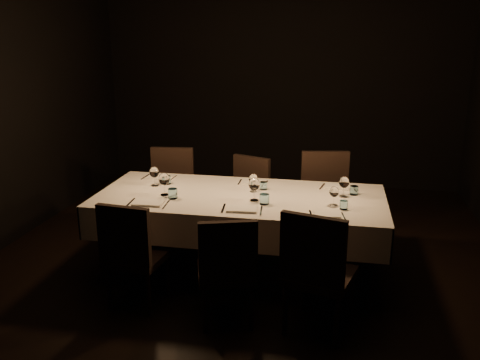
% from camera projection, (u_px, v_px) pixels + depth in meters
% --- Properties ---
extents(room, '(5.01, 6.01, 3.01)m').
position_uv_depth(room, '(240.00, 112.00, 4.26)').
color(room, black).
rests_on(room, ground).
extents(dining_table, '(2.52, 1.12, 0.76)m').
position_uv_depth(dining_table, '(240.00, 203.00, 4.49)').
color(dining_table, black).
rests_on(dining_table, ground).
extents(chair_near_left, '(0.47, 0.47, 0.90)m').
position_uv_depth(chair_near_left, '(132.00, 250.00, 3.97)').
color(chair_near_left, black).
rests_on(chair_near_left, ground).
extents(place_setting_near_left, '(0.37, 0.42, 0.20)m').
position_uv_depth(place_setting_near_left, '(161.00, 190.00, 4.35)').
color(place_setting_near_left, beige).
rests_on(place_setting_near_left, dining_table).
extents(chair_near_center, '(0.53, 0.53, 0.88)m').
position_uv_depth(chair_near_center, '(227.00, 266.00, 3.73)').
color(chair_near_center, black).
rests_on(chair_near_center, ground).
extents(place_setting_near_center, '(0.37, 0.42, 0.20)m').
position_uv_depth(place_setting_near_center, '(253.00, 195.00, 4.21)').
color(place_setting_near_center, beige).
rests_on(place_setting_near_center, dining_table).
extents(chair_near_right, '(0.57, 0.57, 0.97)m').
position_uv_depth(chair_near_right, '(317.00, 268.00, 3.60)').
color(chair_near_right, black).
rests_on(chair_near_right, ground).
extents(place_setting_near_right, '(0.31, 0.39, 0.16)m').
position_uv_depth(place_setting_near_right, '(334.00, 202.00, 4.09)').
color(place_setting_near_right, beige).
rests_on(place_setting_near_right, dining_table).
extents(chair_far_left, '(0.50, 0.50, 0.95)m').
position_uv_depth(chair_far_left, '(171.00, 189.00, 5.43)').
color(chair_far_left, black).
rests_on(chair_far_left, ground).
extents(place_setting_far_left, '(0.33, 0.41, 0.18)m').
position_uv_depth(place_setting_far_left, '(159.00, 176.00, 4.80)').
color(place_setting_far_left, beige).
rests_on(place_setting_far_left, dining_table).
extents(chair_far_center, '(0.55, 0.55, 0.89)m').
position_uv_depth(chair_far_center, '(246.00, 195.00, 5.32)').
color(chair_far_center, black).
rests_on(chair_far_center, ground).
extents(place_setting_far_center, '(0.30, 0.39, 0.17)m').
position_uv_depth(place_setting_far_center, '(256.00, 182.00, 4.63)').
color(place_setting_far_center, beige).
rests_on(place_setting_far_center, dining_table).
extents(chair_far_right, '(0.55, 0.55, 0.99)m').
position_uv_depth(chair_far_right, '(326.00, 198.00, 5.08)').
color(chair_far_right, black).
rests_on(chair_far_right, ground).
extents(place_setting_far_right, '(0.35, 0.41, 0.18)m').
position_uv_depth(place_setting_far_right, '(344.00, 186.00, 4.49)').
color(place_setting_far_right, beige).
rests_on(place_setting_far_right, dining_table).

